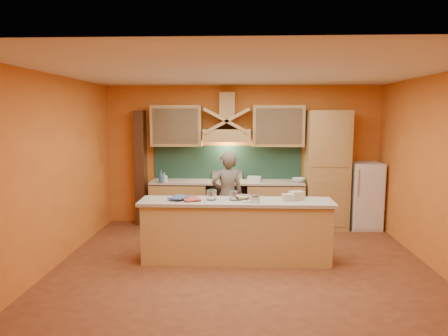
{
  "coord_description": "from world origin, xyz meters",
  "views": [
    {
      "loc": [
        -0.05,
        -5.57,
        2.22
      ],
      "look_at": [
        -0.31,
        0.9,
        1.35
      ],
      "focal_mm": 32.0,
      "sensor_mm": 36.0,
      "label": 1
    }
  ],
  "objects_px": {
    "stove": "(227,204)",
    "person": "(227,196)",
    "mixing_bowl": "(243,197)",
    "kitchen_scale": "(255,199)",
    "fridge": "(365,195)"
  },
  "relations": [
    {
      "from": "stove",
      "to": "person",
      "type": "relative_size",
      "value": 0.57
    },
    {
      "from": "person",
      "to": "mixing_bowl",
      "type": "distance_m",
      "value": 1.04
    },
    {
      "from": "person",
      "to": "kitchen_scale",
      "type": "relative_size",
      "value": 13.61
    },
    {
      "from": "person",
      "to": "mixing_bowl",
      "type": "height_order",
      "value": "person"
    },
    {
      "from": "fridge",
      "to": "person",
      "type": "bearing_deg",
      "value": -162.27
    },
    {
      "from": "kitchen_scale",
      "to": "mixing_bowl",
      "type": "bearing_deg",
      "value": 143.5
    },
    {
      "from": "stove",
      "to": "kitchen_scale",
      "type": "relative_size",
      "value": 7.7
    },
    {
      "from": "fridge",
      "to": "kitchen_scale",
      "type": "bearing_deg",
      "value": -137.1
    },
    {
      "from": "stove",
      "to": "fridge",
      "type": "relative_size",
      "value": 0.69
    },
    {
      "from": "mixing_bowl",
      "to": "person",
      "type": "bearing_deg",
      "value": 104.65
    },
    {
      "from": "fridge",
      "to": "kitchen_scale",
      "type": "height_order",
      "value": "fridge"
    },
    {
      "from": "stove",
      "to": "person",
      "type": "distance_m",
      "value": 0.92
    },
    {
      "from": "fridge",
      "to": "mixing_bowl",
      "type": "distance_m",
      "value": 3.05
    },
    {
      "from": "fridge",
      "to": "person",
      "type": "distance_m",
      "value": 2.8
    },
    {
      "from": "person",
      "to": "mixing_bowl",
      "type": "bearing_deg",
      "value": 89.6
    }
  ]
}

